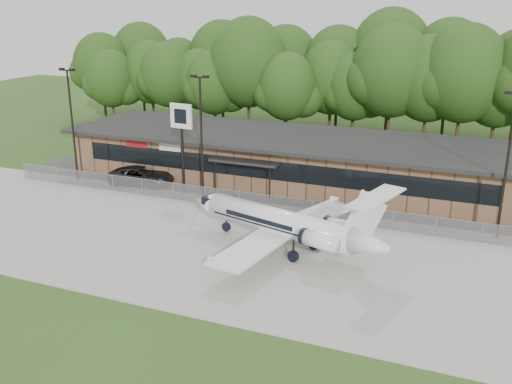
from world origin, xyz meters
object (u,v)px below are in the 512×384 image
at_px(terminal, 288,157).
at_px(business_jet, 286,225).
at_px(suv, 141,176).
at_px(pole_sign, 181,126).

height_order(terminal, business_jet, business_jet).
xyz_separation_m(terminal, business_jet, (5.08, -15.13, -0.29)).
xyz_separation_m(suv, pole_sign, (4.78, -0.78, 5.13)).
bearing_deg(pole_sign, business_jet, -27.17).
bearing_deg(suv, pole_sign, -106.02).
relative_size(terminal, suv, 6.90).
distance_m(suv, pole_sign, 7.05).
bearing_deg(pole_sign, terminal, 52.01).
bearing_deg(terminal, suv, -151.57).
xyz_separation_m(terminal, suv, (-11.76, -6.37, -1.35)).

